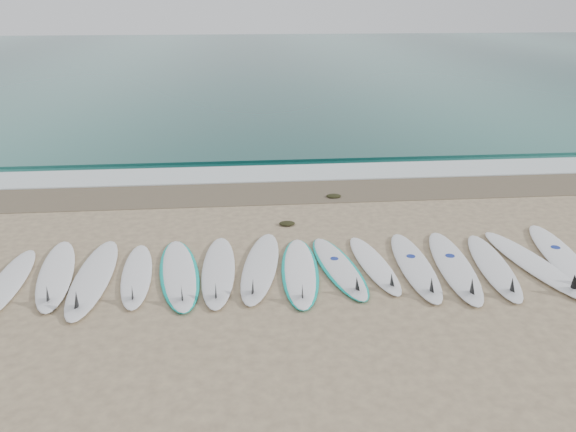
{
  "coord_description": "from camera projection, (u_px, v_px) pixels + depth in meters",
  "views": [
    {
      "loc": [
        -0.95,
        -8.44,
        4.37
      ],
      "look_at": [
        -0.04,
        1.52,
        0.4
      ],
      "focal_mm": 35.0,
      "sensor_mm": 36.0,
      "label": 1
    }
  ],
  "objects": [
    {
      "name": "surfboard_1",
      "position": [
        56.0,
        275.0,
        9.25
      ],
      "size": [
        1.0,
        2.72,
        0.34
      ],
      "rotation": [
        0.0,
        0.0,
        0.17
      ],
      "color": "white",
      "rests_on": "ground"
    },
    {
      "name": "surfboard_3",
      "position": [
        136.0,
        276.0,
        9.23
      ],
      "size": [
        0.7,
        2.39,
        0.3
      ],
      "rotation": [
        0.0,
        0.0,
        0.09
      ],
      "color": "white",
      "rests_on": "ground"
    },
    {
      "name": "ground",
      "position": [
        298.0,
        271.0,
        9.51
      ],
      "size": [
        120.0,
        120.0,
        0.0
      ],
      "primitive_type": "plane",
      "color": "#9C8665"
    },
    {
      "name": "surfboard_11",
      "position": [
        455.0,
        267.0,
        9.52
      ],
      "size": [
        0.88,
        2.86,
        0.36
      ],
      "rotation": [
        0.0,
        0.0,
        -0.11
      ],
      "color": "white",
      "rests_on": "ground"
    },
    {
      "name": "surfboard_14",
      "position": [
        563.0,
        258.0,
        9.84
      ],
      "size": [
        1.04,
        2.92,
        0.37
      ],
      "rotation": [
        0.0,
        0.0,
        -0.16
      ],
      "color": "white",
      "rests_on": "ground"
    },
    {
      "name": "surfboard_12",
      "position": [
        494.0,
        267.0,
        9.51
      ],
      "size": [
        0.87,
        2.63,
        0.33
      ],
      "rotation": [
        0.0,
        0.0,
        -0.13
      ],
      "color": "white",
      "rests_on": "ground"
    },
    {
      "name": "surfboard_10",
      "position": [
        416.0,
        266.0,
        9.53
      ],
      "size": [
        0.67,
        2.69,
        0.34
      ],
      "rotation": [
        0.0,
        0.0,
        -0.04
      ],
      "color": "white",
      "rests_on": "ground"
    },
    {
      "name": "surfboard_9",
      "position": [
        375.0,
        265.0,
        9.59
      ],
      "size": [
        0.71,
        2.34,
        0.29
      ],
      "rotation": [
        0.0,
        0.0,
        0.1
      ],
      "color": "white",
      "rests_on": "ground"
    },
    {
      "name": "wave_crest",
      "position": [
        272.0,
        157.0,
        15.97
      ],
      "size": [
        120.0,
        1.0,
        0.1
      ],
      "primitive_type": "cube",
      "color": "#1A544D",
      "rests_on": "ground"
    },
    {
      "name": "surfboard_7",
      "position": [
        300.0,
        271.0,
        9.38
      ],
      "size": [
        0.81,
        2.62,
        0.33
      ],
      "rotation": [
        0.0,
        0.0,
        -0.07
      ],
      "color": "white",
      "rests_on": "ground"
    },
    {
      "name": "surfboard_0",
      "position": [
        8.0,
        283.0,
        9.0
      ],
      "size": [
        0.61,
        2.42,
        0.31
      ],
      "rotation": [
        0.0,
        0.0,
        0.05
      ],
      "color": "white",
      "rests_on": "ground"
    },
    {
      "name": "surfboard_13",
      "position": [
        535.0,
        264.0,
        9.6
      ],
      "size": [
        0.99,
        2.83,
        0.35
      ],
      "rotation": [
        0.0,
        0.0,
        0.15
      ],
      "color": "white",
      "rests_on": "ground"
    },
    {
      "name": "foam_band",
      "position": [
        276.0,
        173.0,
        14.59
      ],
      "size": [
        120.0,
        1.4,
        0.04
      ],
      "primitive_type": "cube",
      "color": "silver",
      "rests_on": "ground"
    },
    {
      "name": "wet_sand_band",
      "position": [
        280.0,
        192.0,
        13.3
      ],
      "size": [
        120.0,
        1.8,
        0.01
      ],
      "primitive_type": "cube",
      "color": "brown",
      "rests_on": "ground"
    },
    {
      "name": "surfboard_4",
      "position": [
        179.0,
        274.0,
        9.3
      ],
      "size": [
        1.01,
        2.72,
        0.34
      ],
      "rotation": [
        0.0,
        0.0,
        0.14
      ],
      "color": "white",
      "rests_on": "ground"
    },
    {
      "name": "surfboard_6",
      "position": [
        260.0,
        267.0,
        9.5
      ],
      "size": [
        1.0,
        2.79,
        0.35
      ],
      "rotation": [
        0.0,
        0.0,
        -0.16
      ],
      "color": "white",
      "rests_on": "ground"
    },
    {
      "name": "surfboard_5",
      "position": [
        218.0,
        271.0,
        9.37
      ],
      "size": [
        0.59,
        2.67,
        0.34
      ],
      "rotation": [
        0.0,
        0.0,
        -0.01
      ],
      "color": "white",
      "rests_on": "ground"
    },
    {
      "name": "seaweed_far",
      "position": [
        334.0,
        196.0,
        12.93
      ],
      "size": [
        0.35,
        0.27,
        0.07
      ],
      "primitive_type": "ellipsoid",
      "color": "black",
      "rests_on": "ground"
    },
    {
      "name": "seaweed_near",
      "position": [
        287.0,
        223.0,
        11.39
      ],
      "size": [
        0.33,
        0.25,
        0.06
      ],
      "primitive_type": "ellipsoid",
      "color": "black",
      "rests_on": "ground"
    },
    {
      "name": "surfboard_2",
      "position": [
        92.0,
        278.0,
        9.13
      ],
      "size": [
        0.61,
        2.85,
        0.36
      ],
      "rotation": [
        0.0,
        0.0,
        0.01
      ],
      "color": "white",
      "rests_on": "ground"
    },
    {
      "name": "ocean",
      "position": [
        249.0,
        60.0,
        39.59
      ],
      "size": [
        120.0,
        55.0,
        0.03
      ],
      "primitive_type": "cube",
      "color": "#1A544D",
      "rests_on": "ground"
    },
    {
      "name": "surfboard_8",
      "position": [
        339.0,
        267.0,
        9.52
      ],
      "size": [
        0.94,
        2.51,
        0.31
      ],
      "rotation": [
        0.0,
        0.0,
        0.15
      ],
      "color": "white",
      "rests_on": "ground"
    }
  ]
}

